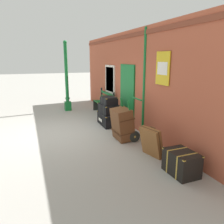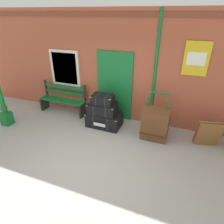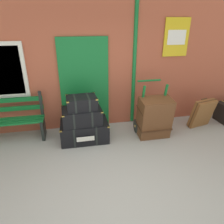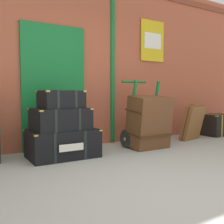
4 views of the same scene
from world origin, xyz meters
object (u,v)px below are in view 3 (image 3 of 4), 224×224
Objects in this scene: platform_bench at (5,121)px; suitcase_beige at (202,113)px; large_brown_trunk at (154,117)px; steamer_trunk_base at (85,130)px; steamer_trunk_middle at (82,116)px; porters_trolley at (151,122)px; steamer_trunk_top at (82,103)px.

platform_bench is 4.49m from suitcase_beige.
large_brown_trunk is (3.17, -0.52, 0.02)m from platform_bench.
platform_bench is at bearing 168.23° from steamer_trunk_base.
porters_trolley reaches higher than steamer_trunk_middle.
suitcase_beige is (4.48, -0.33, -0.09)m from platform_bench.
suitcase_beige is (2.83, 0.01, 0.15)m from steamer_trunk_base.
steamer_trunk_middle is (-0.04, -0.03, 0.37)m from steamer_trunk_base.
steamer_trunk_top is at bearing -179.23° from suitcase_beige.
steamer_trunk_middle is at bearing -12.91° from platform_bench.
steamer_trunk_top is (0.01, -0.00, 0.29)m from steamer_trunk_middle.
steamer_trunk_top is (-0.03, -0.03, 0.66)m from steamer_trunk_base.
large_brown_trunk reaches higher than steamer_trunk_middle.
suitcase_beige is at bearing 0.75° from steamer_trunk_middle.
large_brown_trunk reaches higher than steamer_trunk_base.
steamer_trunk_base is (1.65, -0.34, -0.23)m from platform_bench.
steamer_trunk_top is at bearing -179.04° from porters_trolley.
porters_trolley is 1.63× the size of suitcase_beige.
large_brown_trunk reaches higher than suitcase_beige.
steamer_trunk_top is at bearing -12.86° from platform_bench.
steamer_trunk_base is at bearing 33.87° from steamer_trunk_middle.
steamer_trunk_base is at bearing 173.34° from large_brown_trunk.
steamer_trunk_middle is 1.59m from porters_trolley.
large_brown_trunk is (-0.00, -0.18, 0.19)m from porters_trolley.
platform_bench is at bearing 167.09° from steamer_trunk_middle.
steamer_trunk_top is 1.66m from porters_trolley.
platform_bench is 2.54× the size of steamer_trunk_top.
porters_trolley is at bearing 0.96° from steamer_trunk_top.
steamer_trunk_base is at bearing 45.02° from steamer_trunk_top.
steamer_trunk_middle reaches higher than suitcase_beige.
steamer_trunk_middle is at bearing 174.45° from large_brown_trunk.
steamer_trunk_base is 1.55m from large_brown_trunk.
steamer_trunk_base is 2.83m from suitcase_beige.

